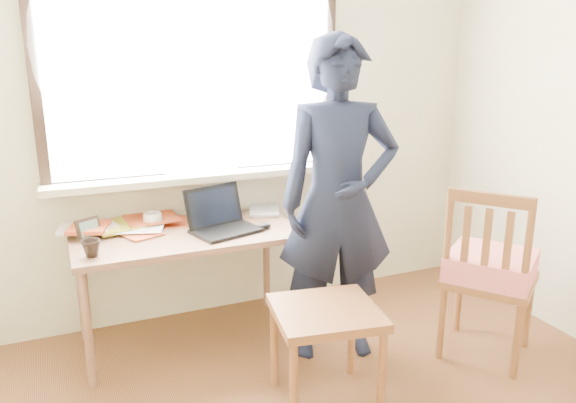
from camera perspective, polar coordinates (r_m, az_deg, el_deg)
name	(u,v)px	position (r m, az deg, el deg)	size (l,w,h in m)	color
room_shell	(385,64)	(1.87, 9.83, 13.56)	(3.52, 4.02, 2.61)	beige
desk	(187,244)	(3.26, -10.19, -4.31)	(1.26, 0.63, 0.67)	brown
laptop	(221,220)	(3.24, -6.82, -1.93)	(0.43, 0.38, 0.25)	black
mug_white	(153,220)	(3.37, -13.58, -1.83)	(0.11, 0.11, 0.09)	white
mug_dark	(91,248)	(2.99, -19.34, -4.52)	(0.09, 0.09, 0.09)	black
mouse	(263,226)	(3.26, -2.51, -2.48)	(0.09, 0.06, 0.04)	black
desk_clutter	(126,226)	(3.34, -16.11, -2.42)	(0.71, 0.51, 0.05)	white
book_a	(103,228)	(3.40, -18.28, -2.61)	(0.19, 0.25, 0.02)	white
book_b	(250,211)	(3.59, -3.88, -0.92)	(0.19, 0.25, 0.02)	white
picture_frame	(88,230)	(3.25, -19.62, -2.72)	(0.13, 0.08, 0.11)	black
work_chair	(326,323)	(2.74, 3.86, -12.23)	(0.55, 0.54, 0.50)	brown
side_chair	(490,269)	(3.29, 19.84, -6.45)	(0.62, 0.63, 0.99)	brown
person	(338,201)	(3.05, 5.12, 0.02)	(0.65, 0.42, 1.77)	black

